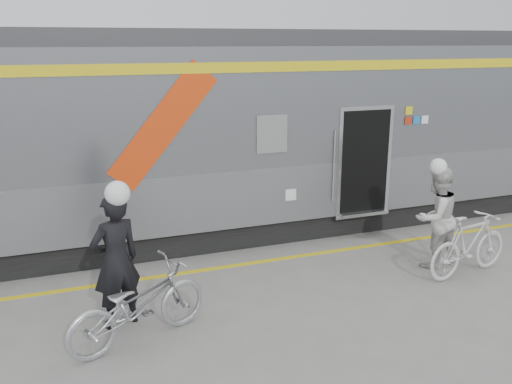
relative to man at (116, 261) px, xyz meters
name	(u,v)px	position (x,y,z in m)	size (l,w,h in m)	color
ground	(310,316)	(2.64, -0.74, -0.97)	(90.00, 90.00, 0.00)	slate
train	(236,133)	(2.90, 3.46, 1.08)	(24.00, 3.17, 4.10)	black
safety_strip	(259,262)	(2.64, 1.41, -0.97)	(24.00, 0.12, 0.01)	gold
man	(116,261)	(0.00, 0.00, 0.00)	(0.71, 0.46, 1.94)	black
bicycle_left	(138,305)	(0.20, -0.55, -0.44)	(0.71, 2.03, 1.07)	#AAAEB2
woman	(436,217)	(5.51, 0.22, -0.07)	(0.88, 0.68, 1.80)	beige
bicycle_right	(469,245)	(5.81, -0.33, -0.42)	(0.51, 1.82, 1.09)	beige
helmet_man	(110,181)	(0.00, 0.00, 1.14)	(0.34, 0.34, 0.34)	white
helmet_woman	(441,159)	(5.51, 0.22, 0.98)	(0.29, 0.29, 0.29)	white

